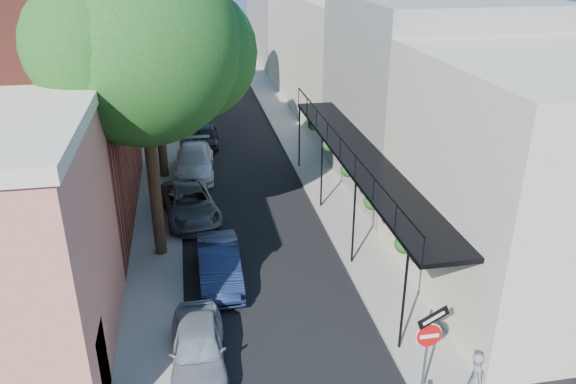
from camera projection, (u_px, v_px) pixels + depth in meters
name	position (u px, v px, depth m)	size (l,w,h in m)	color
road_surface	(221.00, 111.00, 40.48)	(6.00, 64.00, 0.01)	black
sidewalk_left	(165.00, 113.00, 39.79)	(2.00, 64.00, 0.12)	gray
sidewalk_right	(276.00, 107.00, 41.12)	(2.00, 64.00, 0.12)	gray
buildings_left	(73.00, 48.00, 35.82)	(10.10, 59.10, 12.00)	tan
buildings_right	(346.00, 46.00, 39.70)	(9.80, 55.00, 10.00)	beige
sign_post	(429.00, 339.00, 14.11)	(0.89, 0.17, 2.99)	#595B60
oak_near	(154.00, 48.00, 18.99)	(7.48, 6.80, 11.42)	#322414
oak_mid	(160.00, 37.00, 26.47)	(6.60, 6.00, 10.20)	#322414
parked_car_a	(198.00, 347.00, 15.92)	(1.55, 3.86, 1.31)	#8E949D
parked_car_b	(219.00, 265.00, 19.93)	(1.45, 4.15, 1.37)	#121D3A
parked_car_c	(190.00, 204.00, 24.57)	(2.20, 4.78, 1.33)	#525359
parked_car_d	(194.00, 162.00, 29.21)	(1.97, 4.84, 1.41)	white
parked_car_e	(206.00, 136.00, 33.39)	(1.39, 3.46, 1.18)	black
pedestrian	(476.00, 380.00, 14.33)	(0.60, 0.39, 1.64)	slate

